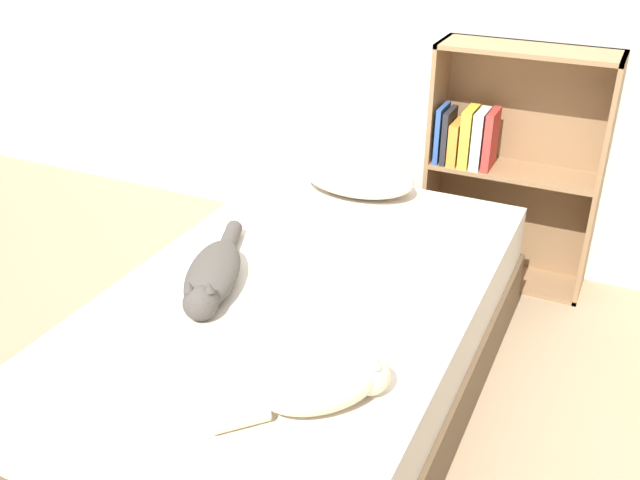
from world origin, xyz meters
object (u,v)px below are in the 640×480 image
object	(u,v)px
cat_dark	(213,275)
bookshelf	(507,162)
cat_light	(325,384)
bed	(303,343)
pillow	(358,177)

from	to	relation	value
cat_dark	bookshelf	world-z (taller)	bookshelf
cat_light	cat_dark	world-z (taller)	cat_light
cat_light	bookshelf	bearing A→B (deg)	40.47
bed	bookshelf	xyz separation A→B (m)	(0.43, 1.24, 0.33)
pillow	bookshelf	distance (m)	0.71
cat_dark	bed	bearing A→B (deg)	100.64
bed	bookshelf	bearing A→B (deg)	70.89
cat_dark	bookshelf	xyz separation A→B (m)	(0.69, 1.40, 0.02)
pillow	bookshelf	xyz separation A→B (m)	(0.55, 0.45, 0.00)
cat_dark	pillow	bearing A→B (deg)	150.89
bed	cat_dark	size ratio (longest dim) A/B	3.18
pillow	bookshelf	size ratio (longest dim) A/B	0.45
cat_dark	bookshelf	distance (m)	1.56
cat_dark	cat_light	bearing A→B (deg)	37.33
pillow	cat_light	distance (m)	1.39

